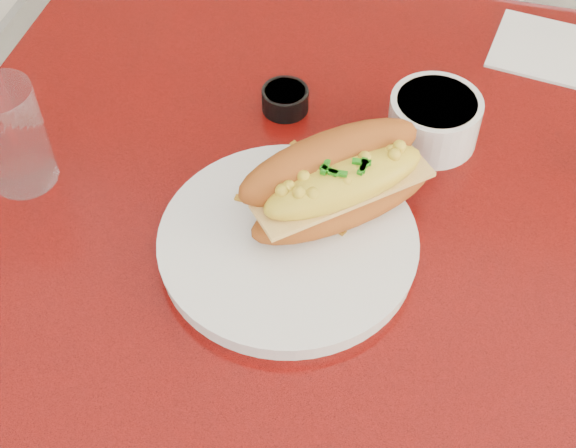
% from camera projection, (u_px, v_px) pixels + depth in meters
% --- Properties ---
extents(diner_table, '(1.23, 0.83, 0.77)m').
position_uv_depth(diner_table, '(449.00, 299.00, 0.96)').
color(diner_table, '#B6100B').
rests_on(diner_table, ground).
extents(booth_bench_far, '(1.20, 0.51, 0.90)m').
position_uv_depth(booth_bench_far, '(472.00, 80.00, 1.71)').
color(booth_bench_far, '#9F160A').
rests_on(booth_bench_far, ground).
extents(dinner_plate, '(0.34, 0.34, 0.02)m').
position_uv_depth(dinner_plate, '(288.00, 243.00, 0.79)').
color(dinner_plate, silver).
rests_on(dinner_plate, diner_table).
extents(mac_hoagie, '(0.21, 0.21, 0.09)m').
position_uv_depth(mac_hoagie, '(338.00, 181.00, 0.78)').
color(mac_hoagie, '#A6531A').
rests_on(mac_hoagie, dinner_plate).
extents(fries_pile, '(0.10, 0.09, 0.03)m').
position_uv_depth(fries_pile, '(312.00, 186.00, 0.81)').
color(fries_pile, '#C08520').
rests_on(fries_pile, dinner_plate).
extents(fork, '(0.08, 0.12, 0.00)m').
position_uv_depth(fork, '(345.00, 216.00, 0.81)').
color(fork, '#BABABE').
rests_on(fork, dinner_plate).
extents(gravy_ramekin, '(0.11, 0.11, 0.06)m').
position_uv_depth(gravy_ramekin, '(434.00, 119.00, 0.88)').
color(gravy_ramekin, silver).
rests_on(gravy_ramekin, diner_table).
extents(sauce_cup_left, '(0.06, 0.06, 0.03)m').
position_uv_depth(sauce_cup_left, '(285.00, 99.00, 0.92)').
color(sauce_cup_left, black).
rests_on(sauce_cup_left, diner_table).
extents(water_tumbler, '(0.07, 0.07, 0.12)m').
position_uv_depth(water_tumbler, '(12.00, 136.00, 0.82)').
color(water_tumbler, '#C3E0FB').
rests_on(water_tumbler, diner_table).
extents(paper_napkin, '(0.14, 0.14, 0.00)m').
position_uv_depth(paper_napkin, '(544.00, 48.00, 1.00)').
color(paper_napkin, silver).
rests_on(paper_napkin, diner_table).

